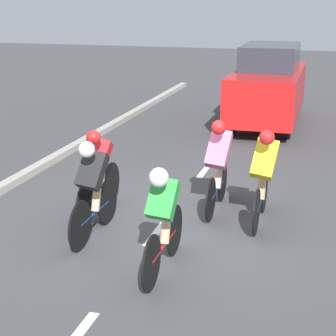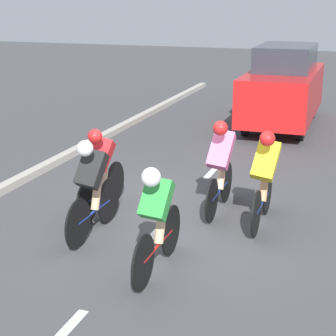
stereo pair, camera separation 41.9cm
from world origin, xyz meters
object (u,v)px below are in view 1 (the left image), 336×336
(cyclist_yellow, at_px, (263,174))
(cyclist_black, at_px, (93,187))
(cyclist_red, at_px, (98,170))
(support_car, at_px, (268,86))
(cyclist_green, at_px, (163,216))
(cyclist_pink, at_px, (218,163))

(cyclist_yellow, xyz_separation_m, cyclist_black, (2.24, 1.19, -0.03))
(cyclist_red, xyz_separation_m, support_car, (-1.77, -7.38, 0.31))
(cyclist_black, bearing_deg, cyclist_green, 148.70)
(cyclist_red, bearing_deg, support_car, -103.48)
(cyclist_yellow, bearing_deg, support_car, -83.92)
(cyclist_red, bearing_deg, cyclist_yellow, -171.87)
(cyclist_yellow, relative_size, cyclist_black, 0.97)
(cyclist_green, distance_m, support_car, 8.99)
(cyclist_black, bearing_deg, cyclist_pink, -134.76)
(cyclist_pink, relative_size, cyclist_yellow, 1.00)
(cyclist_yellow, height_order, cyclist_red, cyclist_yellow)
(cyclist_red, bearing_deg, cyclist_black, 108.29)
(cyclist_yellow, height_order, support_car, support_car)
(cyclist_yellow, distance_m, cyclist_red, 2.54)
(support_car, bearing_deg, cyclist_red, 76.52)
(cyclist_pink, distance_m, cyclist_yellow, 0.82)
(cyclist_green, height_order, cyclist_red, cyclist_green)
(cyclist_pink, relative_size, cyclist_red, 0.96)
(cyclist_black, xyz_separation_m, support_car, (-1.50, -8.21, 0.29))
(cyclist_yellow, distance_m, cyclist_black, 2.54)
(cyclist_green, relative_size, cyclist_yellow, 1.03)
(cyclist_pink, relative_size, support_car, 0.37)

